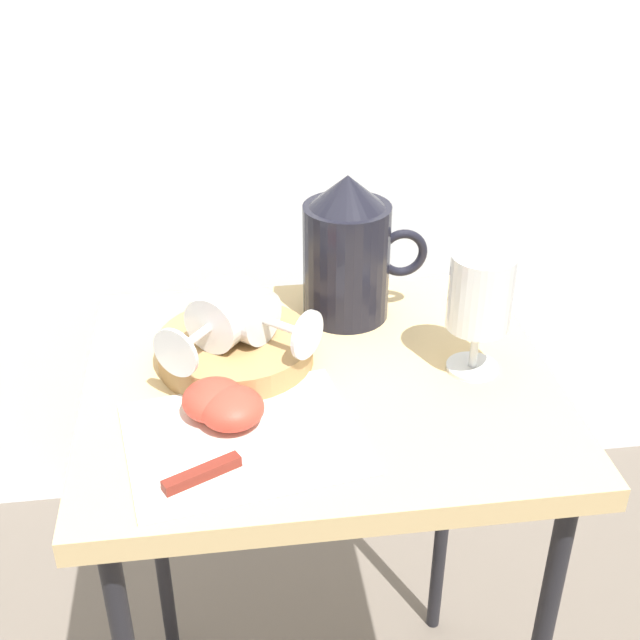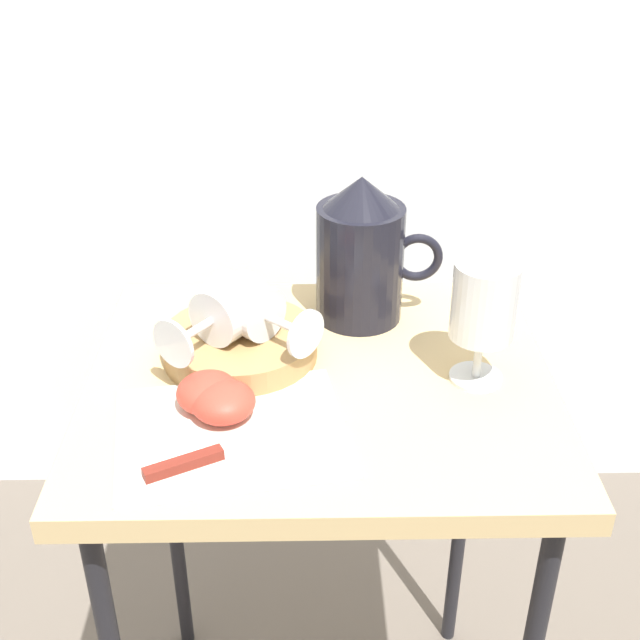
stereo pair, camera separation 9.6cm
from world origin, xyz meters
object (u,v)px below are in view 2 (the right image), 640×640
at_px(basket_tray, 240,344).
at_px(wine_glass_upright, 484,307).
at_px(apple_half_left, 208,392).
at_px(table, 320,425).
at_px(pitcher, 361,262).
at_px(apple_half_right, 223,402).
at_px(knife, 218,454).
at_px(wine_glass_tipped_far, 228,310).
at_px(wine_glass_tipped_near, 246,307).

relative_size(basket_tray, wine_glass_upright, 1.25).
bearing_deg(apple_half_left, wine_glass_upright, 10.08).
bearing_deg(table, basket_tray, 154.09).
xyz_separation_m(pitcher, apple_half_right, (-0.17, -0.23, -0.06)).
bearing_deg(knife, apple_half_right, 89.21).
xyz_separation_m(wine_glass_tipped_far, knife, (0.00, -0.19, -0.06)).
bearing_deg(apple_half_left, basket_tray, 75.66).
xyz_separation_m(wine_glass_upright, knife, (-0.30, -0.15, -0.09)).
height_order(table, knife, knife).
height_order(wine_glass_tipped_near, apple_half_left, wine_glass_tipped_near).
height_order(pitcher, wine_glass_tipped_near, pitcher).
bearing_deg(wine_glass_tipped_near, apple_half_left, -108.54).
bearing_deg(apple_half_right, table, 37.05).
bearing_deg(table, pitcher, 69.17).
height_order(wine_glass_upright, apple_half_right, wine_glass_upright).
xyz_separation_m(basket_tray, apple_half_right, (-0.01, -0.13, 0.01)).
distance_m(apple_half_left, apple_half_right, 0.03).
height_order(wine_glass_tipped_near, apple_half_right, wine_glass_tipped_near).
bearing_deg(table, apple_half_right, -142.95).
relative_size(apple_half_left, apple_half_right, 1.00).
bearing_deg(wine_glass_tipped_near, wine_glass_upright, -11.86).
relative_size(basket_tray, apple_half_right, 2.67).
distance_m(wine_glass_tipped_near, apple_half_left, 0.13).
height_order(basket_tray, wine_glass_upright, wine_glass_upright).
distance_m(basket_tray, knife, 0.20).
bearing_deg(apple_half_left, apple_half_right, -44.64).
relative_size(basket_tray, wine_glass_tipped_far, 1.28).
distance_m(table, apple_half_left, 0.17).
height_order(wine_glass_tipped_far, knife, wine_glass_tipped_far).
xyz_separation_m(basket_tray, apple_half_left, (-0.03, -0.11, 0.01)).
height_order(apple_half_left, knife, apple_half_left).
distance_m(wine_glass_upright, wine_glass_tipped_far, 0.30).
distance_m(table, pitcher, 0.22).
bearing_deg(wine_glass_tipped_far, knife, -89.86).
bearing_deg(pitcher, wine_glass_tipped_near, -146.17).
xyz_separation_m(pitcher, wine_glass_upright, (0.13, -0.16, 0.02)).
distance_m(basket_tray, pitcher, 0.20).
distance_m(apple_half_right, knife, 0.07).
bearing_deg(table, wine_glass_tipped_far, 159.65).
bearing_deg(wine_glass_tipped_near, knife, -95.80).
bearing_deg(table, knife, -125.66).
height_order(basket_tray, apple_half_left, apple_half_left).
distance_m(table, wine_glass_tipped_far, 0.19).
bearing_deg(wine_glass_upright, knife, -153.97).
height_order(table, wine_glass_tipped_near, wine_glass_tipped_near).
relative_size(pitcher, wine_glass_tipped_far, 1.33).
xyz_separation_m(wine_glass_upright, wine_glass_tipped_far, (-0.30, 0.05, -0.03)).
relative_size(wine_glass_tipped_far, apple_half_left, 2.09).
bearing_deg(basket_tray, wine_glass_tipped_near, 13.53).
height_order(pitcher, wine_glass_upright, pitcher).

